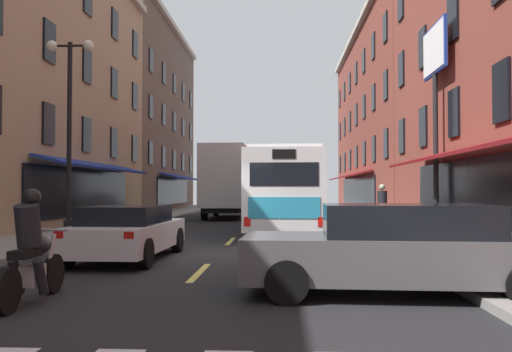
{
  "coord_description": "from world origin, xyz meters",
  "views": [
    {
      "loc": [
        1.63,
        -14.01,
        1.63
      ],
      "look_at": [
        0.7,
        5.32,
        2.16
      ],
      "focal_mm": 37.23,
      "sensor_mm": 36.0,
      "label": 1
    }
  ],
  "objects_px": {
    "transit_bus": "(287,191)",
    "box_truck": "(228,182)",
    "sedan_mid": "(128,231)",
    "motorcycle_rider": "(31,254)",
    "sedan_far": "(241,202)",
    "street_lamp_twin": "(69,130)",
    "pedestrian_mid": "(382,207)",
    "bicycle_near": "(106,221)",
    "sedan_near": "(398,249)",
    "billboard_sign": "(435,76)"
  },
  "relations": [
    {
      "from": "transit_bus",
      "to": "pedestrian_mid",
      "type": "bearing_deg",
      "value": -28.84
    },
    {
      "from": "box_truck",
      "to": "bicycle_near",
      "type": "height_order",
      "value": "box_truck"
    },
    {
      "from": "street_lamp_twin",
      "to": "motorcycle_rider",
      "type": "bearing_deg",
      "value": -71.23
    },
    {
      "from": "billboard_sign",
      "to": "transit_bus",
      "type": "distance_m",
      "value": 7.22
    },
    {
      "from": "box_truck",
      "to": "billboard_sign",
      "type": "bearing_deg",
      "value": -54.57
    },
    {
      "from": "sedan_near",
      "to": "sedan_mid",
      "type": "bearing_deg",
      "value": 143.64
    },
    {
      "from": "box_truck",
      "to": "street_lamp_twin",
      "type": "distance_m",
      "value": 15.78
    },
    {
      "from": "sedan_mid",
      "to": "pedestrian_mid",
      "type": "relative_size",
      "value": 2.61
    },
    {
      "from": "bicycle_near",
      "to": "street_lamp_twin",
      "type": "bearing_deg",
      "value": -86.74
    },
    {
      "from": "sedan_mid",
      "to": "pedestrian_mid",
      "type": "height_order",
      "value": "pedestrian_mid"
    },
    {
      "from": "sedan_far",
      "to": "street_lamp_twin",
      "type": "distance_m",
      "value": 26.98
    },
    {
      "from": "motorcycle_rider",
      "to": "street_lamp_twin",
      "type": "height_order",
      "value": "street_lamp_twin"
    },
    {
      "from": "sedan_mid",
      "to": "street_lamp_twin",
      "type": "relative_size",
      "value": 0.75
    },
    {
      "from": "sedan_mid",
      "to": "motorcycle_rider",
      "type": "xyz_separation_m",
      "value": [
        0.01,
        -4.88,
        0.05
      ]
    },
    {
      "from": "street_lamp_twin",
      "to": "sedan_near",
      "type": "bearing_deg",
      "value": -40.95
    },
    {
      "from": "transit_bus",
      "to": "box_truck",
      "type": "bearing_deg",
      "value": 110.19
    },
    {
      "from": "billboard_sign",
      "to": "bicycle_near",
      "type": "bearing_deg",
      "value": 177.16
    },
    {
      "from": "pedestrian_mid",
      "to": "bicycle_near",
      "type": "bearing_deg",
      "value": -167.36
    },
    {
      "from": "bicycle_near",
      "to": "pedestrian_mid",
      "type": "bearing_deg",
      "value": 2.34
    },
    {
      "from": "sedan_near",
      "to": "motorcycle_rider",
      "type": "height_order",
      "value": "motorcycle_rider"
    },
    {
      "from": "sedan_near",
      "to": "motorcycle_rider",
      "type": "relative_size",
      "value": 2.31
    },
    {
      "from": "billboard_sign",
      "to": "sedan_far",
      "type": "bearing_deg",
      "value": 110.32
    },
    {
      "from": "sedan_far",
      "to": "street_lamp_twin",
      "type": "xyz_separation_m",
      "value": [
        -3.12,
        -26.67,
        2.71
      ]
    },
    {
      "from": "sedan_mid",
      "to": "box_truck",
      "type": "bearing_deg",
      "value": 88.38
    },
    {
      "from": "billboard_sign",
      "to": "bicycle_near",
      "type": "xyz_separation_m",
      "value": [
        -11.96,
        0.59,
        -5.16
      ]
    },
    {
      "from": "transit_bus",
      "to": "bicycle_near",
      "type": "distance_m",
      "value": 7.24
    },
    {
      "from": "sedan_mid",
      "to": "bicycle_near",
      "type": "relative_size",
      "value": 2.63
    },
    {
      "from": "billboard_sign",
      "to": "bicycle_near",
      "type": "height_order",
      "value": "billboard_sign"
    },
    {
      "from": "box_truck",
      "to": "sedan_far",
      "type": "height_order",
      "value": "box_truck"
    },
    {
      "from": "pedestrian_mid",
      "to": "transit_bus",
      "type": "bearing_deg",
      "value": 161.46
    },
    {
      "from": "sedan_far",
      "to": "motorcycle_rider",
      "type": "height_order",
      "value": "motorcycle_rider"
    },
    {
      "from": "billboard_sign",
      "to": "motorcycle_rider",
      "type": "height_order",
      "value": "billboard_sign"
    },
    {
      "from": "box_truck",
      "to": "motorcycle_rider",
      "type": "xyz_separation_m",
      "value": [
        -0.51,
        -23.31,
        -1.39
      ]
    },
    {
      "from": "bicycle_near",
      "to": "street_lamp_twin",
      "type": "xyz_separation_m",
      "value": [
        0.23,
        -4.0,
        2.93
      ]
    },
    {
      "from": "bicycle_near",
      "to": "sedan_mid",
      "type": "bearing_deg",
      "value": -67.56
    },
    {
      "from": "transit_bus",
      "to": "box_truck",
      "type": "height_order",
      "value": "box_truck"
    },
    {
      "from": "bicycle_near",
      "to": "street_lamp_twin",
      "type": "relative_size",
      "value": 0.29
    },
    {
      "from": "sedan_far",
      "to": "street_lamp_twin",
      "type": "height_order",
      "value": "street_lamp_twin"
    },
    {
      "from": "sedan_near",
      "to": "pedestrian_mid",
      "type": "height_order",
      "value": "pedestrian_mid"
    },
    {
      "from": "sedan_near",
      "to": "billboard_sign",
      "type": "bearing_deg",
      "value": 70.98
    },
    {
      "from": "transit_bus",
      "to": "motorcycle_rider",
      "type": "relative_size",
      "value": 5.82
    },
    {
      "from": "sedan_mid",
      "to": "motorcycle_rider",
      "type": "relative_size",
      "value": 2.17
    },
    {
      "from": "sedan_mid",
      "to": "billboard_sign",
      "type": "bearing_deg",
      "value": 35.45
    },
    {
      "from": "sedan_near",
      "to": "street_lamp_twin",
      "type": "bearing_deg",
      "value": 139.05
    },
    {
      "from": "pedestrian_mid",
      "to": "sedan_mid",
      "type": "bearing_deg",
      "value": -124.35
    },
    {
      "from": "box_truck",
      "to": "pedestrian_mid",
      "type": "relative_size",
      "value": 4.48
    },
    {
      "from": "box_truck",
      "to": "sedan_mid",
      "type": "xyz_separation_m",
      "value": [
        -0.52,
        -18.43,
        -1.44
      ]
    },
    {
      "from": "box_truck",
      "to": "street_lamp_twin",
      "type": "bearing_deg",
      "value": -101.74
    },
    {
      "from": "bicycle_near",
      "to": "pedestrian_mid",
      "type": "relative_size",
      "value": 0.99
    },
    {
      "from": "sedan_near",
      "to": "street_lamp_twin",
      "type": "distance_m",
      "value": 11.09
    }
  ]
}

